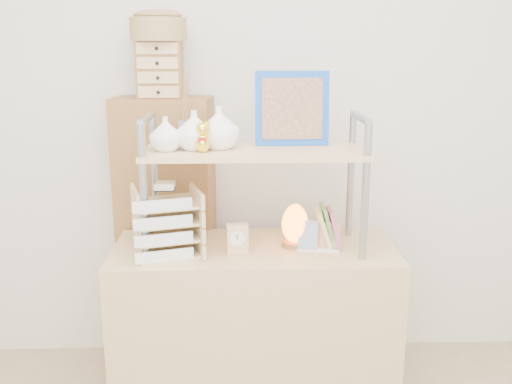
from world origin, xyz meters
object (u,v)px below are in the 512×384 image
Objects in this scene: letter_tray at (167,226)px; salt_lamp at (295,225)px; desk at (254,327)px; cabinet at (168,236)px.

letter_tray is 0.54m from salt_lamp.
desk is 0.50m from salt_lamp.
desk is at bearing -177.41° from salt_lamp.
cabinet is 0.48m from letter_tray.
salt_lamp is (0.53, 0.08, -0.03)m from letter_tray.
cabinet is 7.23× the size of salt_lamp.
cabinet is 4.43× the size of letter_tray.
desk is 0.63m from cabinet.
salt_lamp is (0.59, -0.36, 0.17)m from cabinet.
cabinet reaches higher than letter_tray.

